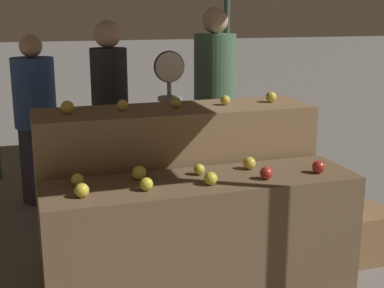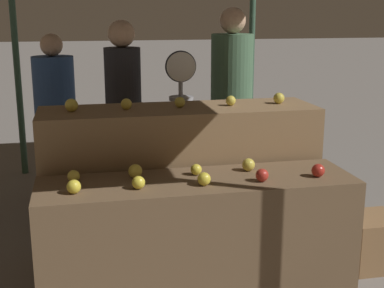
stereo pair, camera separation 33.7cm
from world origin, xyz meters
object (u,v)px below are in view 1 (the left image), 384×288
produce_scale (170,102)px  person_customer_right (35,109)px  person_customer_left (214,91)px  person_vendor_at_scale (110,106)px  wooden_crate_side (363,234)px

produce_scale → person_customer_right: bearing=139.1°
produce_scale → person_customer_left: 0.80m
person_customer_left → produce_scale: bearing=23.9°
person_customer_right → person_customer_left: bearing=138.6°
person_vendor_at_scale → produce_scale: bearing=143.4°
produce_scale → person_customer_right: 1.39m
produce_scale → person_vendor_at_scale: person_vendor_at_scale is taller
person_customer_left → wooden_crate_side: (0.59, -1.62, -0.86)m
person_customer_left → person_customer_right: person_customer_left is taller
wooden_crate_side → produce_scale: bearing=137.6°
person_vendor_at_scale → wooden_crate_side: size_ratio=4.62×
person_customer_left → person_customer_right: 1.68m
produce_scale → wooden_crate_side: bearing=-42.4°
produce_scale → wooden_crate_side: size_ratio=3.98×
produce_scale → person_customer_left: size_ratio=0.81×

